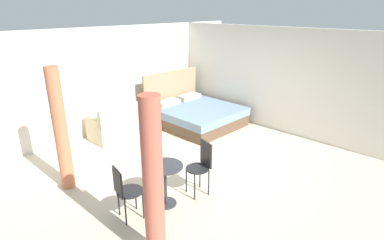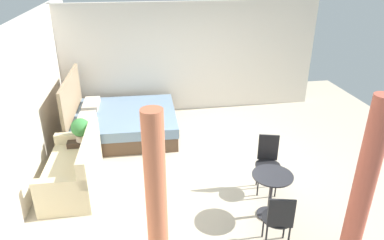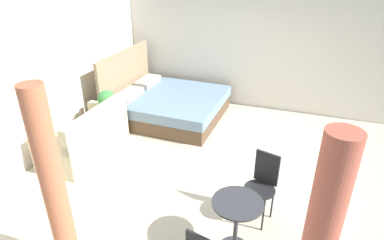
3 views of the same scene
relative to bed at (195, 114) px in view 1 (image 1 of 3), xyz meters
The scene contains 12 objects.
ground_plane 2.22m from the bed, 131.10° to the right, with size 8.29×9.09×0.02m, color beige.
wall_back 2.24m from the bed, 136.10° to the left, with size 8.29×0.12×2.58m, color silver.
wall_right 2.28m from the bed, 54.09° to the right, with size 0.12×6.09×2.58m, color silver.
bed is the anchor object (origin of this frame).
couch 1.93m from the bed, 158.41° to the left, with size 1.61×0.82×0.87m.
nightstand 1.28m from the bed, 148.68° to the left, with size 0.43×0.44×0.53m.
potted_plant 1.43m from the bed, 152.11° to the left, with size 0.32×0.32×0.41m.
balcony_table 3.70m from the bed, 144.17° to the right, with size 0.57×0.57×0.70m.
cafe_chair_near_window 3.33m from the bed, 134.94° to the right, with size 0.49×0.49×0.93m.
cafe_chair_near_couch 4.18m from the bed, 151.20° to the right, with size 0.48×0.48×0.86m.
curtain_left 4.89m from the bed, 142.71° to the right, with size 0.24×0.24×2.15m.
curtain_right 3.95m from the bed, behind, with size 0.23×0.23×2.15m.
Camera 1 is at (-4.34, -3.75, 3.01)m, focal length 28.93 mm.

